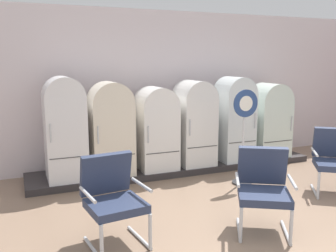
# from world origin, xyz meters

# --- Properties ---
(ground) EXTENTS (12.00, 10.00, 0.05)m
(ground) POSITION_xyz_m (0.00, 0.00, -0.03)
(ground) COLOR #8A6F59
(back_wall) EXTENTS (11.76, 0.12, 2.91)m
(back_wall) POSITION_xyz_m (0.00, 3.66, 1.47)
(back_wall) COLOR silver
(back_wall) RESTS_ON ground
(display_plinth) EXTENTS (5.27, 0.95, 0.11)m
(display_plinth) POSITION_xyz_m (0.00, 3.02, 0.05)
(display_plinth) COLOR #302C2C
(display_plinth) RESTS_ON ground
(refrigerator_0) EXTENTS (0.61, 0.71, 1.64)m
(refrigerator_0) POSITION_xyz_m (-1.98, 2.93, 0.98)
(refrigerator_0) COLOR white
(refrigerator_0) RESTS_ON display_plinth
(refrigerator_1) EXTENTS (0.68, 0.61, 1.54)m
(refrigerator_1) POSITION_xyz_m (-1.24, 2.88, 0.92)
(refrigerator_1) COLOR silver
(refrigerator_1) RESTS_ON display_plinth
(refrigerator_2) EXTENTS (0.65, 0.68, 1.43)m
(refrigerator_2) POSITION_xyz_m (-0.44, 2.92, 0.87)
(refrigerator_2) COLOR white
(refrigerator_2) RESTS_ON display_plinth
(refrigerator_3) EXTENTS (0.63, 0.70, 1.53)m
(refrigerator_3) POSITION_xyz_m (0.30, 2.93, 0.92)
(refrigerator_3) COLOR white
(refrigerator_3) RESTS_ON display_plinth
(refrigerator_4) EXTENTS (0.62, 0.63, 1.58)m
(refrigerator_4) POSITION_xyz_m (1.13, 2.89, 0.95)
(refrigerator_4) COLOR white
(refrigerator_4) RESTS_ON display_plinth
(refrigerator_5) EXTENTS (0.69, 0.63, 1.44)m
(refrigerator_5) POSITION_xyz_m (1.94, 2.89, 0.86)
(refrigerator_5) COLOR silver
(refrigerator_5) RESTS_ON display_plinth
(armchair_left) EXTENTS (0.71, 0.73, 0.98)m
(armchair_left) POSITION_xyz_m (-1.75, 0.77, 0.54)
(armchair_left) COLOR silver
(armchair_left) RESTS_ON ground
(armchair_right) EXTENTS (0.85, 0.88, 0.98)m
(armchair_right) POSITION_xyz_m (1.74, 1.04, 0.54)
(armchair_right) COLOR silver
(armchair_right) RESTS_ON ground
(armchair_center) EXTENTS (0.84, 0.87, 0.98)m
(armchair_center) POSITION_xyz_m (-0.04, 0.40, 0.54)
(armchair_center) COLOR silver
(armchair_center) RESTS_ON ground
(sign_stand) EXTENTS (0.44, 0.32, 1.54)m
(sign_stand) POSITION_xyz_m (0.68, 1.89, 0.74)
(sign_stand) COLOR #2D2D30
(sign_stand) RESTS_ON ground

